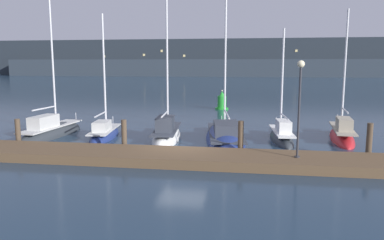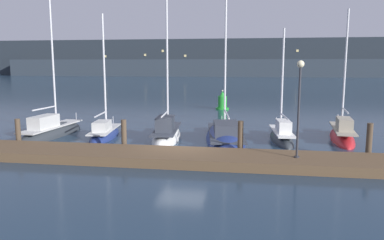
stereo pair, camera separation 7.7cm
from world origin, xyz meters
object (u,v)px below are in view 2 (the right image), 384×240
(sailboat_berth_2, at_px, (105,135))
(dock_lamppost, at_px, (299,94))
(sailboat_berth_3, at_px, (167,137))
(sailboat_berth_4, at_px, (225,138))
(sailboat_berth_6, at_px, (342,137))
(channel_buoy, at_px, (222,102))
(sailboat_berth_1, at_px, (52,134))
(sailboat_berth_5, at_px, (281,138))

(sailboat_berth_2, distance_m, dock_lamppost, 12.84)
(sailboat_berth_3, distance_m, sailboat_berth_4, 3.60)
(sailboat_berth_3, height_order, sailboat_berth_4, sailboat_berth_4)
(sailboat_berth_6, bearing_deg, channel_buoy, 120.81)
(sailboat_berth_2, height_order, sailboat_berth_4, sailboat_berth_4)
(sailboat_berth_1, bearing_deg, sailboat_berth_6, 5.72)
(sailboat_berth_5, relative_size, sailboat_berth_6, 0.86)
(sailboat_berth_2, relative_size, dock_lamppost, 1.91)
(sailboat_berth_3, bearing_deg, sailboat_berth_1, -177.66)
(sailboat_berth_4, bearing_deg, dock_lamppost, -57.12)
(sailboat_berth_2, height_order, dock_lamppost, sailboat_berth_2)
(sailboat_berth_2, bearing_deg, channel_buoy, 68.03)
(sailboat_berth_3, bearing_deg, sailboat_berth_5, 5.66)
(dock_lamppost, bearing_deg, sailboat_berth_3, 143.74)
(sailboat_berth_4, relative_size, sailboat_berth_6, 1.31)
(sailboat_berth_3, distance_m, sailboat_berth_6, 10.80)
(sailboat_berth_4, height_order, sailboat_berth_6, sailboat_berth_4)
(sailboat_berth_1, xyz_separation_m, sailboat_berth_2, (3.45, 0.34, -0.01))
(sailboat_berth_5, bearing_deg, channel_buoy, 107.57)
(sailboat_berth_3, distance_m, dock_lamppost, 9.46)
(sailboat_berth_5, bearing_deg, sailboat_berth_3, -174.34)
(sailboat_berth_1, xyz_separation_m, sailboat_berth_4, (11.09, 0.61, -0.04))
(channel_buoy, xyz_separation_m, dock_lamppost, (4.94, -20.95, 2.58))
(sailboat_berth_4, relative_size, sailboat_berth_5, 1.53)
(dock_lamppost, bearing_deg, sailboat_berth_1, 161.33)
(sailboat_berth_5, relative_size, dock_lamppost, 1.68)
(dock_lamppost, bearing_deg, sailboat_berth_2, 154.74)
(sailboat_berth_1, xyz_separation_m, channel_buoy, (9.76, 15.98, 0.60))
(sailboat_berth_5, distance_m, dock_lamppost, 6.75)
(sailboat_berth_1, relative_size, sailboat_berth_5, 1.35)
(dock_lamppost, bearing_deg, sailboat_berth_4, 122.88)
(sailboat_berth_1, xyz_separation_m, sailboat_berth_5, (14.50, 1.00, 0.02))
(sailboat_berth_1, height_order, sailboat_berth_6, sailboat_berth_1)
(sailboat_berth_2, distance_m, sailboat_berth_4, 7.65)
(sailboat_berth_3, height_order, sailboat_berth_5, sailboat_berth_3)
(sailboat_berth_3, bearing_deg, dock_lamppost, -36.26)
(sailboat_berth_1, height_order, sailboat_berth_5, sailboat_berth_1)
(sailboat_berth_4, bearing_deg, sailboat_berth_2, -177.99)
(sailboat_berth_1, height_order, sailboat_berth_2, sailboat_berth_1)
(sailboat_berth_3, relative_size, sailboat_berth_4, 0.85)
(sailboat_berth_5, height_order, channel_buoy, sailboat_berth_5)
(sailboat_berth_4, distance_m, channel_buoy, 15.44)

